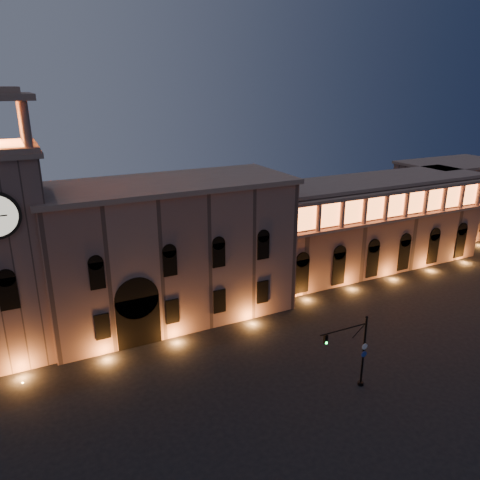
% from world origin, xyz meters
% --- Properties ---
extents(ground, '(160.00, 160.00, 0.00)m').
position_xyz_m(ground, '(0.00, 0.00, 0.00)').
color(ground, black).
rests_on(ground, ground).
extents(government_building, '(30.80, 12.80, 17.60)m').
position_xyz_m(government_building, '(-2.08, 21.93, 8.77)').
color(government_building, '#7C5A51').
rests_on(government_building, ground).
extents(clock_tower, '(9.80, 9.80, 32.40)m').
position_xyz_m(clock_tower, '(-20.50, 20.98, 12.50)').
color(clock_tower, '#7C5A51').
rests_on(clock_tower, ground).
extents(colonnade_wing, '(40.60, 11.50, 14.50)m').
position_xyz_m(colonnade_wing, '(32.00, 23.92, 7.33)').
color(colonnade_wing, brown).
rests_on(colonnade_wing, ground).
extents(secondary_building, '(20.00, 12.00, 14.00)m').
position_xyz_m(secondary_building, '(58.00, 30.00, 7.00)').
color(secondary_building, brown).
rests_on(secondary_building, ground).
extents(traffic_light, '(5.63, 0.60, 7.72)m').
position_xyz_m(traffic_light, '(8.86, -1.09, 4.05)').
color(traffic_light, black).
rests_on(traffic_light, ground).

